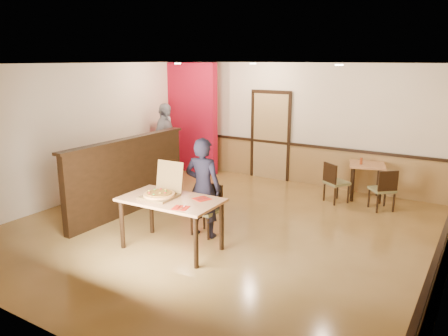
# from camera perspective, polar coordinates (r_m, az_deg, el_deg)

# --- Properties ---
(floor) EXTENTS (7.00, 7.00, 0.00)m
(floor) POSITION_cam_1_polar(r_m,az_deg,el_deg) (7.67, -0.10, -7.98)
(floor) COLOR #A98141
(floor) RESTS_ON ground
(ceiling) EXTENTS (7.00, 7.00, 0.00)m
(ceiling) POSITION_cam_1_polar(r_m,az_deg,el_deg) (7.11, -0.11, 13.42)
(ceiling) COLOR black
(ceiling) RESTS_ON wall_back
(wall_back) EXTENTS (7.00, 0.00, 7.00)m
(wall_back) POSITION_cam_1_polar(r_m,az_deg,el_deg) (10.36, 10.24, 5.63)
(wall_back) COLOR #FCEBC5
(wall_back) RESTS_ON floor
(wall_left) EXTENTS (0.00, 7.00, 7.00)m
(wall_left) POSITION_cam_1_polar(r_m,az_deg,el_deg) (9.56, -18.27, 4.45)
(wall_left) COLOR #FCEBC5
(wall_left) RESTS_ON floor
(wainscot_back) EXTENTS (7.00, 0.04, 0.90)m
(wainscot_back) POSITION_cam_1_polar(r_m,az_deg,el_deg) (10.51, 9.95, 0.49)
(wainscot_back) COLOR olive
(wainscot_back) RESTS_ON floor
(chair_rail_back) EXTENTS (7.00, 0.06, 0.06)m
(chair_rail_back) POSITION_cam_1_polar(r_m,az_deg,el_deg) (10.39, 10.02, 2.98)
(chair_rail_back) COLOR black
(chair_rail_back) RESTS_ON wall_back
(wainscot_right) EXTENTS (0.04, 7.00, 0.90)m
(wainscot_right) POSITION_cam_1_polar(r_m,az_deg,el_deg) (6.51, 27.19, -9.50)
(wainscot_right) COLOR olive
(wainscot_right) RESTS_ON floor
(back_door) EXTENTS (0.90, 0.06, 2.10)m
(back_door) POSITION_cam_1_polar(r_m,az_deg,el_deg) (10.69, 6.09, 4.14)
(back_door) COLOR tan
(back_door) RESTS_ON wall_back
(booth_partition) EXTENTS (0.20, 3.10, 1.44)m
(booth_partition) POSITION_cam_1_polar(r_m,az_deg,el_deg) (8.47, -12.39, -0.92)
(booth_partition) COLOR black
(booth_partition) RESTS_ON floor
(red_accent_panel) EXTENTS (1.60, 0.20, 2.78)m
(red_accent_panel) POSITION_cam_1_polar(r_m,az_deg,el_deg) (11.32, -4.57, 6.52)
(red_accent_panel) COLOR maroon
(red_accent_panel) RESTS_ON floor
(spot_a) EXTENTS (0.14, 0.14, 0.02)m
(spot_a) POSITION_cam_1_polar(r_m,az_deg,el_deg) (9.90, -6.07, 13.42)
(spot_a) COLOR beige
(spot_a) RESTS_ON ceiling
(spot_b) EXTENTS (0.14, 0.14, 0.02)m
(spot_b) POSITION_cam_1_polar(r_m,az_deg,el_deg) (9.68, 3.81, 13.45)
(spot_b) COLOR beige
(spot_b) RESTS_ON ceiling
(spot_c) EXTENTS (0.14, 0.14, 0.02)m
(spot_c) POSITION_cam_1_polar(r_m,az_deg,el_deg) (7.90, 14.81, 12.89)
(spot_c) COLOR beige
(spot_c) RESTS_ON ceiling
(main_table) EXTENTS (1.56, 0.93, 0.82)m
(main_table) POSITION_cam_1_polar(r_m,az_deg,el_deg) (6.72, -6.94, -4.89)
(main_table) COLOR tan
(main_table) RESTS_ON floor
(diner_chair) EXTENTS (0.44, 0.44, 0.85)m
(diner_chair) POSITION_cam_1_polar(r_m,az_deg,el_deg) (7.36, -2.08, -5.12)
(diner_chair) COLOR olive
(diner_chair) RESTS_ON floor
(side_chair_left) EXTENTS (0.57, 0.57, 0.84)m
(side_chair_left) POSITION_cam_1_polar(r_m,az_deg,el_deg) (9.20, 14.23, -1.65)
(side_chair_left) COLOR olive
(side_chair_left) RESTS_ON floor
(side_chair_right) EXTENTS (0.58, 0.58, 0.83)m
(side_chair_right) POSITION_cam_1_polar(r_m,az_deg,el_deg) (8.98, 20.16, -2.50)
(side_chair_right) COLOR olive
(side_chair_right) RESTS_ON floor
(side_table) EXTENTS (0.88, 0.88, 0.75)m
(side_table) POSITION_cam_1_polar(r_m,az_deg,el_deg) (9.61, 18.12, -0.50)
(side_table) COLOR tan
(side_table) RESTS_ON floor
(diner) EXTENTS (0.67, 0.51, 1.67)m
(diner) POSITION_cam_1_polar(r_m,az_deg,el_deg) (7.13, -2.75, -2.62)
(diner) COLOR black
(diner) RESTS_ON floor
(passerby) EXTENTS (0.75, 1.17, 1.85)m
(passerby) POSITION_cam_1_polar(r_m,az_deg,el_deg) (10.75, -7.68, 3.47)
(passerby) COLOR #93929A
(passerby) RESTS_ON floor
(pizza_box) EXTENTS (0.51, 0.59, 0.51)m
(pizza_box) POSITION_cam_1_polar(r_m,az_deg,el_deg) (6.78, -8.20, -3.21)
(pizza_box) COLOR brown
(pizza_box) RESTS_ON main_table
(pizza) EXTENTS (0.53, 0.53, 0.03)m
(pizza) POSITION_cam_1_polar(r_m,az_deg,el_deg) (6.74, -8.46, -3.44)
(pizza) COLOR #DA9C4F
(pizza) RESTS_ON pizza_box
(napkin_near) EXTENTS (0.27, 0.27, 0.01)m
(napkin_near) POSITION_cam_1_polar(r_m,az_deg,el_deg) (6.26, -5.70, -5.20)
(napkin_near) COLOR red
(napkin_near) RESTS_ON main_table
(napkin_far) EXTENTS (0.29, 0.29, 0.01)m
(napkin_far) POSITION_cam_1_polar(r_m,az_deg,el_deg) (6.63, -2.91, -4.03)
(napkin_far) COLOR red
(napkin_far) RESTS_ON main_table
(condiment) EXTENTS (0.05, 0.05, 0.14)m
(condiment) POSITION_cam_1_polar(r_m,az_deg,el_deg) (9.48, 17.48, 0.88)
(condiment) COLOR brown
(condiment) RESTS_ON side_table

